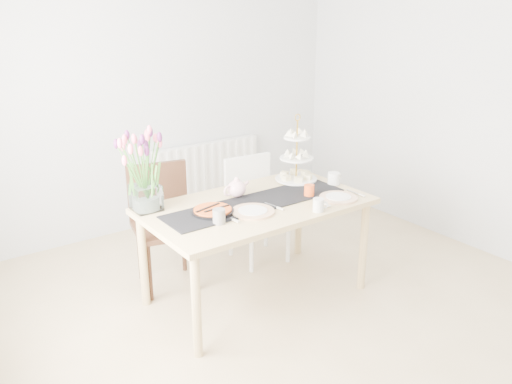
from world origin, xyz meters
TOP-DOWN VIEW (x-y plane):
  - room_shell at (0.00, 0.00)m, footprint 4.50×4.50m
  - radiator at (0.50, 2.19)m, footprint 1.20×0.08m
  - dining_table at (-0.10, 0.50)m, footprint 1.60×0.90m
  - chair_brown at (-0.54, 1.14)m, footprint 0.56×0.56m
  - chair_white at (0.30, 1.08)m, footprint 0.47×0.47m
  - table_runner at (-0.10, 0.50)m, footprint 1.40×0.35m
  - tulip_vase at (-0.79, 0.84)m, footprint 0.66×0.66m
  - cake_stand at (0.46, 0.73)m, footprint 0.33×0.33m
  - teapot at (-0.15, 0.68)m, footprint 0.23×0.20m
  - cream_jug at (0.64, 0.48)m, footprint 0.10×0.10m
  - tart_tin at (-0.46, 0.52)m, footprint 0.29×0.29m
  - mug_grey at (-0.51, 0.34)m, footprint 0.12×0.12m
  - mug_white at (0.15, 0.13)m, footprint 0.11×0.11m
  - mug_orange at (0.30, 0.39)m, footprint 0.10×0.10m
  - plate_left at (-0.23, 0.37)m, footprint 0.35×0.35m
  - plate_right at (0.44, 0.23)m, footprint 0.29×0.29m

SIDE VIEW (x-z plane):
  - radiator at x=0.50m, z-range 0.15..0.75m
  - chair_white at x=0.30m, z-range 0.07..0.95m
  - chair_brown at x=-0.54m, z-range 0.08..1.02m
  - dining_table at x=-0.10m, z-range 0.30..1.05m
  - table_runner at x=-0.10m, z-range 0.75..0.76m
  - plate_right at x=0.44m, z-range 0.75..0.76m
  - plate_left at x=-0.23m, z-range 0.75..0.77m
  - tart_tin at x=-0.46m, z-range 0.75..0.78m
  - mug_orange at x=0.30m, z-range 0.75..0.84m
  - mug_white at x=0.15m, z-range 0.75..0.84m
  - cream_jug at x=0.64m, z-range 0.75..0.85m
  - mug_grey at x=-0.51m, z-range 0.75..0.85m
  - teapot at x=-0.15m, z-range 0.75..0.89m
  - cake_stand at x=0.46m, z-range 0.65..1.14m
  - tulip_vase at x=-0.79m, z-range 0.83..1.39m
  - room_shell at x=0.00m, z-range -0.95..3.55m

